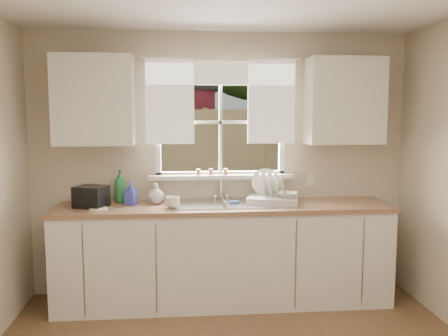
{
  "coord_description": "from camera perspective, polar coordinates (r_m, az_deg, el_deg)",
  "views": [
    {
      "loc": [
        -0.38,
        -2.53,
        1.73
      ],
      "look_at": [
        0.0,
        1.65,
        1.25
      ],
      "focal_mm": 38.0,
      "sensor_mm": 36.0,
      "label": 1
    }
  ],
  "objects": [
    {
      "name": "room_walls",
      "position": [
        2.55,
        3.47,
        -4.69
      ],
      "size": [
        3.62,
        4.02,
        2.5
      ],
      "color": "beige",
      "rests_on": "ground"
    },
    {
      "name": "window",
      "position": [
        4.56,
        -0.4,
        3.45
      ],
      "size": [
        1.38,
        0.16,
        1.06
      ],
      "color": "white",
      "rests_on": "room_walls"
    },
    {
      "name": "curtains",
      "position": [
        4.5,
        -0.35,
        9.11
      ],
      "size": [
        1.5,
        0.03,
        0.81
      ],
      "color": "white",
      "rests_on": "room_walls"
    },
    {
      "name": "base_cabinets",
      "position": [
        4.43,
        -0.04,
        -10.5
      ],
      "size": [
        3.0,
        0.62,
        0.87
      ],
      "primitive_type": "cube",
      "color": "silver",
      "rests_on": "ground"
    },
    {
      "name": "countertop",
      "position": [
        4.31,
        -0.04,
        -4.71
      ],
      "size": [
        3.04,
        0.65,
        0.04
      ],
      "primitive_type": "cube",
      "color": "#8D6446",
      "rests_on": "base_cabinets"
    },
    {
      "name": "upper_cabinet_left",
      "position": [
        4.43,
        -15.35,
        7.84
      ],
      "size": [
        0.7,
        0.33,
        0.8
      ],
      "primitive_type": "cube",
      "color": "silver",
      "rests_on": "room_walls"
    },
    {
      "name": "upper_cabinet_right",
      "position": [
        4.62,
        14.29,
        7.81
      ],
      "size": [
        0.7,
        0.33,
        0.8
      ],
      "primitive_type": "cube",
      "color": "silver",
      "rests_on": "room_walls"
    },
    {
      "name": "wall_outlet",
      "position": [
        4.74,
        10.3,
        -1.47
      ],
      "size": [
        0.08,
        0.01,
        0.12
      ],
      "primitive_type": "cube",
      "color": "beige",
      "rests_on": "room_walls"
    },
    {
      "name": "sill_jars",
      "position": [
        4.52,
        -1.51,
        -0.48
      ],
      "size": [
        0.3,
        0.04,
        0.06
      ],
      "color": "brown",
      "rests_on": "window"
    },
    {
      "name": "backyard",
      "position": [
        11.13,
        -0.16,
        15.5
      ],
      "size": [
        20.0,
        10.0,
        6.13
      ],
      "color": "#335421",
      "rests_on": "ground"
    },
    {
      "name": "sink",
      "position": [
        4.36,
        -0.07,
        -5.3
      ],
      "size": [
        0.88,
        0.52,
        0.4
      ],
      "color": "#B7B7BC",
      "rests_on": "countertop"
    },
    {
      "name": "dish_rack",
      "position": [
        4.41,
        5.83,
        -3.3
      ],
      "size": [
        0.53,
        0.45,
        0.31
      ],
      "color": "silver",
      "rests_on": "countertop"
    },
    {
      "name": "bowl",
      "position": [
        4.39,
        7.61,
        -3.19
      ],
      "size": [
        0.24,
        0.24,
        0.05
      ],
      "primitive_type": "imported",
      "rotation": [
        0.0,
        0.0,
        -0.38
      ],
      "color": "white",
      "rests_on": "dish_rack"
    },
    {
      "name": "soap_bottle_a",
      "position": [
        4.51,
        -12.38,
        -2.15
      ],
      "size": [
        0.15,
        0.15,
        0.31
      ],
      "primitive_type": "imported",
      "rotation": [
        0.0,
        0.0,
        0.35
      ],
      "color": "#297F40",
      "rests_on": "countertop"
    },
    {
      "name": "soap_bottle_b",
      "position": [
        4.39,
        -11.14,
        -3.0
      ],
      "size": [
        0.12,
        0.12,
        0.21
      ],
      "primitive_type": "imported",
      "rotation": [
        0.0,
        0.0,
        -0.29
      ],
      "color": "#303FB6",
      "rests_on": "countertop"
    },
    {
      "name": "soap_bottle_c",
      "position": [
        4.4,
        -8.17,
        -3.03
      ],
      "size": [
        0.2,
        0.2,
        0.19
      ],
      "primitive_type": "imported",
      "rotation": [
        0.0,
        0.0,
        -0.43
      ],
      "color": "beige",
      "rests_on": "countertop"
    },
    {
      "name": "saucer",
      "position": [
        4.26,
        -14.87,
        -4.73
      ],
      "size": [
        0.15,
        0.15,
        0.01
      ],
      "primitive_type": "cylinder",
      "color": "white",
      "rests_on": "countertop"
    },
    {
      "name": "cup",
      "position": [
        4.18,
        -6.21,
        -4.13
      ],
      "size": [
        0.15,
        0.15,
        0.1
      ],
      "primitive_type": "imported",
      "rotation": [
        0.0,
        0.0,
        -0.15
      ],
      "color": "silver",
      "rests_on": "countertop"
    },
    {
      "name": "black_appliance",
      "position": [
        4.35,
        -15.68,
        -3.33
      ],
      "size": [
        0.32,
        0.3,
        0.19
      ],
      "primitive_type": "cube",
      "rotation": [
        0.0,
        0.0,
        -0.36
      ],
      "color": "black",
      "rests_on": "countertop"
    }
  ]
}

